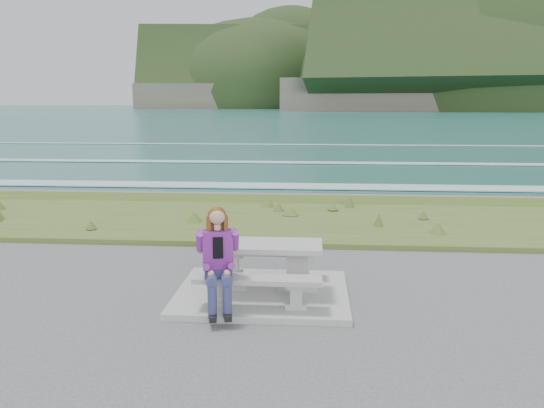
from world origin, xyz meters
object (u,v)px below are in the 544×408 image
at_px(bench_landward, 257,284).
at_px(bench_seaward, 266,255).
at_px(seated_woman, 219,274).
at_px(picnic_table, 262,254).

distance_m(bench_landward, bench_seaward, 1.40).
bearing_deg(bench_landward, bench_seaward, 90.00).
bearing_deg(seated_woman, bench_seaward, 58.81).
relative_size(bench_landward, bench_seaward, 1.00).
xyz_separation_m(picnic_table, bench_landward, (0.00, -0.70, -0.23)).
relative_size(picnic_table, seated_woman, 1.25).
xyz_separation_m(bench_landward, bench_seaward, (0.00, 1.40, 0.00)).
bearing_deg(bench_seaward, bench_landward, -90.00).
relative_size(picnic_table, bench_seaward, 1.00).
relative_size(picnic_table, bench_landward, 1.00).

